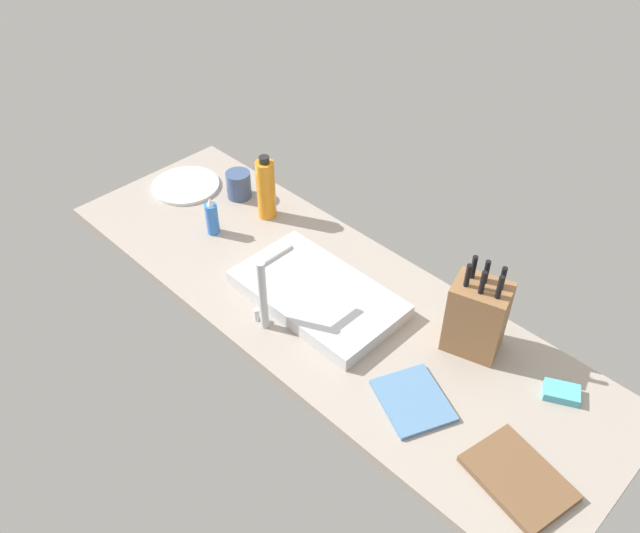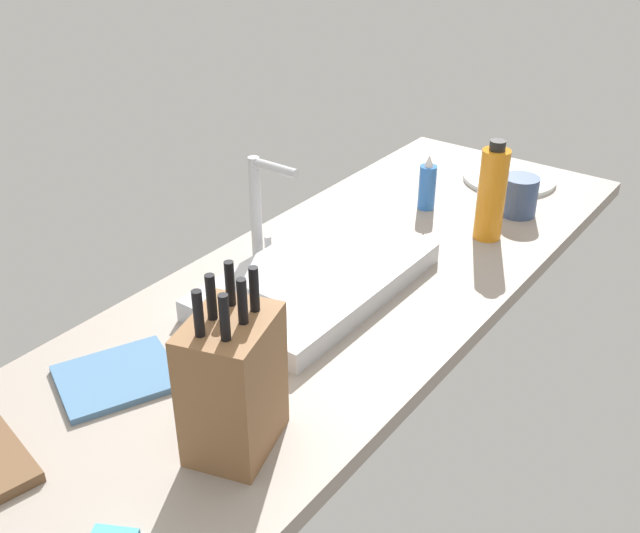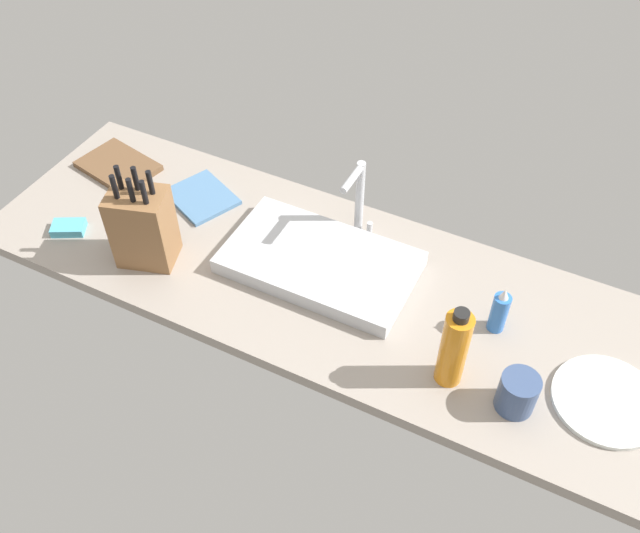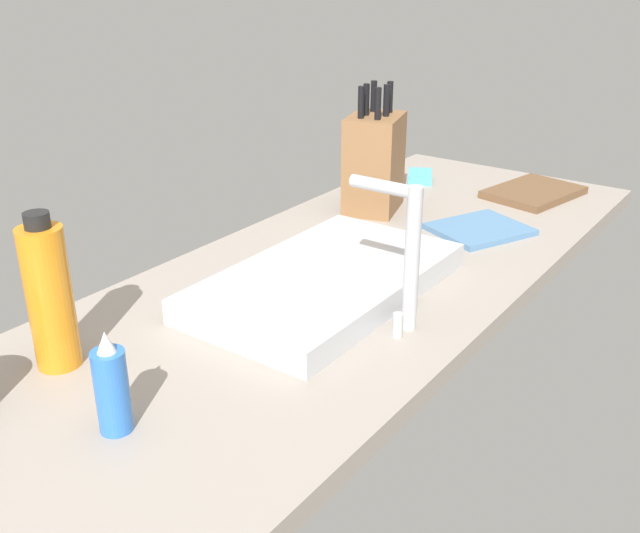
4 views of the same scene
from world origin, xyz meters
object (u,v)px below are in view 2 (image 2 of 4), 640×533
object	(u,v)px
sink_basin	(317,280)
knife_block	(233,383)
dinner_plate	(509,179)
coffee_mug	(519,196)
water_bottle	(492,193)
dish_towel	(117,377)
soap_bottle	(427,185)
faucet	(261,202)

from	to	relation	value
sink_basin	knife_block	size ratio (longest dim) A/B	1.74
knife_block	dinner_plate	bearing A→B (deg)	-12.80
dinner_plate	sink_basin	bearing A→B (deg)	173.99
dinner_plate	coffee_mug	size ratio (longest dim) A/B	2.54
knife_block	water_bottle	world-z (taller)	knife_block
water_bottle	coffee_mug	world-z (taller)	water_bottle
dinner_plate	dish_towel	xyz separation A→B (cm)	(-120.70, 17.53, 0.00)
sink_basin	coffee_mug	distance (cm)	61.03
dinner_plate	dish_towel	distance (cm)	121.96
sink_basin	soap_bottle	xyz separation A→B (cm)	(47.88, 1.47, 3.87)
water_bottle	dinner_plate	bearing A→B (deg)	15.65
dinner_plate	coffee_mug	bearing A→B (deg)	-151.12
dish_towel	coffee_mug	distance (cm)	105.88
water_bottle	coffee_mug	bearing A→B (deg)	-2.20
faucet	dinner_plate	world-z (taller)	faucet
knife_block	soap_bottle	distance (cm)	93.00
dinner_plate	water_bottle	bearing A→B (deg)	-164.35
knife_block	dinner_plate	world-z (taller)	knife_block
dinner_plate	dish_towel	world-z (taller)	same
faucet	dinner_plate	xyz separation A→B (cm)	(73.68, -25.01, -13.20)
sink_basin	faucet	distance (cm)	20.73
knife_block	dinner_plate	distance (cm)	120.68
faucet	dish_towel	distance (cm)	49.40
water_bottle	dish_towel	size ratio (longest dim) A/B	1.23
soap_bottle	dish_towel	bearing A→B (deg)	175.04
faucet	water_bottle	xyz separation A→B (cm)	(39.21, -34.67, -2.83)
faucet	sink_basin	bearing A→B (deg)	-100.33
water_bottle	dinner_plate	size ratio (longest dim) A/B	0.95
knife_block	dish_towel	size ratio (longest dim) A/B	1.52
faucet	dinner_plate	size ratio (longest dim) A/B	0.96
knife_block	water_bottle	bearing A→B (deg)	-17.55
faucet	coffee_mug	world-z (taller)	faucet
sink_basin	water_bottle	bearing A→B (deg)	-22.77
soap_bottle	coffee_mug	world-z (taller)	soap_bottle
faucet	knife_block	xyz separation A→B (cm)	(-46.19, -33.95, -2.50)
sink_basin	dinner_plate	world-z (taller)	sink_basin
faucet	soap_bottle	size ratio (longest dim) A/B	1.69
dish_towel	coffee_mug	xyz separation A→B (cm)	(102.08, -27.80, 4.27)
sink_basin	water_bottle	distance (cm)	46.69
sink_basin	soap_bottle	world-z (taller)	soap_bottle
knife_block	water_bottle	distance (cm)	85.40
dinner_plate	soap_bottle	bearing A→B (deg)	161.69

